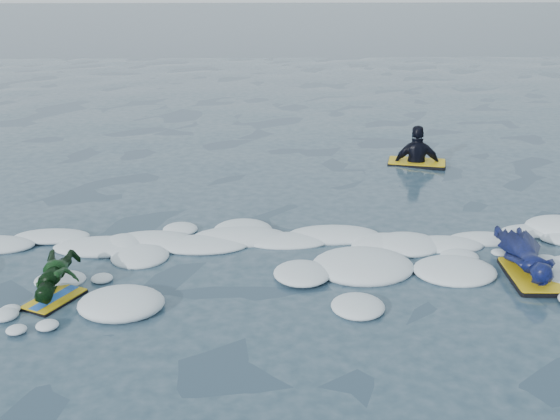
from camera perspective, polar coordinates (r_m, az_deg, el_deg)
The scene contains 5 objects.
ground at distance 8.39m, azimuth 1.37°, elevation -6.59°, with size 120.00×120.00×0.00m, color #1B2842.
foam_band at distance 9.32m, azimuth 1.06°, elevation -3.78°, with size 12.00×3.10×0.30m, color white, non-canonical shape.
prone_woman_unit at distance 9.31m, azimuth 19.39°, elevation -3.60°, with size 0.67×1.60×0.41m.
prone_child_unit at distance 8.60m, azimuth -17.64°, elevation -5.33°, with size 0.68×1.15×0.42m.
waiting_rider_unit at distance 13.73m, azimuth 11.03°, elevation 3.47°, with size 1.19×0.84×1.62m.
Camera 1 is at (-0.40, -7.51, 3.70)m, focal length 45.00 mm.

